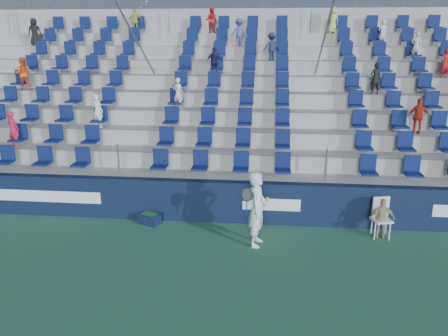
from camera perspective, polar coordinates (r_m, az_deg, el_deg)
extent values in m
plane|color=#2C6649|center=(9.88, -2.88, -14.24)|extent=(70.00, 70.00, 0.00)
cube|color=#0E1833|center=(12.42, -0.76, -4.36)|extent=(24.00, 0.30, 1.20)
cube|color=white|center=(13.74, -22.07, -3.45)|extent=(3.20, 0.02, 0.34)
cube|color=white|center=(12.20, 6.20, -4.78)|extent=(1.60, 0.02, 0.34)
cube|color=#A4A49F|center=(12.96, -0.47, -3.45)|extent=(24.00, 0.85, 1.20)
cube|color=#A4A49F|center=(13.67, -0.09, -1.23)|extent=(24.00, 0.85, 1.70)
cube|color=#A4A49F|center=(14.41, 0.26, 0.76)|extent=(24.00, 0.85, 2.20)
cube|color=#A4A49F|center=(15.16, 0.57, 2.55)|extent=(24.00, 0.85, 2.70)
cube|color=#A4A49F|center=(15.93, 0.85, 4.18)|extent=(24.00, 0.85, 3.20)
cube|color=#A4A49F|center=(16.70, 1.11, 5.65)|extent=(24.00, 0.85, 3.70)
cube|color=#A4A49F|center=(17.49, 1.34, 6.99)|extent=(24.00, 0.85, 4.20)
cube|color=#A4A49F|center=(18.29, 1.56, 8.22)|extent=(24.00, 0.85, 4.70)
cube|color=#A4A49F|center=(19.09, 1.76, 9.34)|extent=(24.00, 0.85, 5.20)
cube|color=#A4A49F|center=(19.70, 1.91, 11.04)|extent=(24.00, 0.50, 6.20)
cube|color=#0C194A|center=(12.66, -0.48, 0.59)|extent=(16.05, 0.50, 0.70)
cube|color=#0C194A|center=(13.35, -0.09, 3.67)|extent=(16.05, 0.50, 0.70)
cube|color=#0C194A|center=(14.08, 0.27, 6.44)|extent=(16.05, 0.50, 0.70)
cube|color=#0C194A|center=(14.83, 0.59, 8.93)|extent=(16.05, 0.50, 0.70)
cube|color=#0C194A|center=(15.61, 0.88, 11.17)|extent=(16.05, 0.50, 0.70)
cube|color=#0C194A|center=(16.42, 1.15, 13.20)|extent=(16.05, 0.50, 0.70)
cube|color=#0C194A|center=(17.24, 1.40, 15.04)|extent=(16.05, 0.50, 0.70)
cube|color=#0C194A|center=(18.08, 1.63, 16.71)|extent=(16.05, 0.50, 0.70)
cube|color=#0C194A|center=(18.93, 1.84, 18.23)|extent=(16.05, 0.50, 0.70)
cylinder|color=gray|center=(16.09, -10.14, 13.95)|extent=(0.06, 7.68, 4.55)
cylinder|color=gray|center=(15.59, 12.28, 13.75)|extent=(0.06, 7.68, 4.55)
imported|color=#B22617|center=(14.67, 24.08, 6.19)|extent=(0.65, 0.28, 1.10)
imported|color=silver|center=(18.48, 19.99, 16.20)|extent=(0.41, 0.33, 0.99)
imported|color=#ADCB51|center=(19.67, -11.50, 18.29)|extent=(0.62, 0.38, 0.99)
imported|color=#E7511B|center=(17.88, -24.73, 11.14)|extent=(0.64, 0.55, 1.16)
imported|color=#1D184A|center=(16.42, -1.24, 13.75)|extent=(0.63, 0.37, 1.01)
imported|color=#182249|center=(17.13, 6.24, 15.48)|extent=(0.74, 0.55, 1.02)
imported|color=beige|center=(15.01, -6.01, 9.64)|extent=(0.45, 0.36, 1.07)
imported|color=black|center=(20.42, -23.49, 15.97)|extent=(0.62, 0.51, 1.10)
imported|color=#B1171C|center=(17.41, 26.91, 12.13)|extent=(0.41, 0.33, 0.99)
imported|color=#A6D254|center=(19.00, 14.04, 18.23)|extent=(0.57, 0.46, 1.01)
imported|color=red|center=(18.99, -1.64, 18.69)|extent=(0.56, 0.47, 1.01)
imported|color=#454798|center=(18.02, 1.99, 17.27)|extent=(0.75, 0.52, 1.05)
imported|color=black|center=(15.90, 19.18, 10.98)|extent=(0.43, 0.34, 1.04)
imported|color=red|center=(15.45, -25.83, 4.62)|extent=(0.47, 0.38, 1.13)
imported|color=white|center=(15.00, -16.21, 7.18)|extent=(0.45, 0.36, 1.09)
imported|color=#BEB6AB|center=(17.94, 23.81, 14.32)|extent=(0.43, 0.32, 1.06)
imported|color=white|center=(10.96, 4.35, -5.37)|extent=(0.56, 0.76, 1.93)
cylinder|color=navy|center=(10.67, 2.99, -5.00)|extent=(0.03, 0.03, 0.28)
torus|color=black|center=(10.56, 3.01, -3.49)|extent=(0.30, 0.17, 0.28)
plane|color=#262626|center=(10.56, 3.01, -3.49)|extent=(0.30, 0.16, 0.29)
sphere|color=#C5D230|center=(10.65, 5.71, -4.21)|extent=(0.07, 0.07, 0.07)
sphere|color=#C5D230|center=(10.70, 5.72, -3.95)|extent=(0.07, 0.07, 0.07)
cube|color=white|center=(12.23, 19.88, -6.39)|extent=(0.56, 0.56, 0.04)
cube|color=white|center=(12.32, 19.77, -4.78)|extent=(0.46, 0.15, 0.57)
cylinder|color=white|center=(12.12, 19.10, -7.82)|extent=(0.03, 0.03, 0.46)
cylinder|color=white|center=(12.21, 20.81, -7.82)|extent=(0.03, 0.03, 0.46)
cylinder|color=white|center=(12.45, 18.73, -7.12)|extent=(0.03, 0.03, 0.46)
cylinder|color=white|center=(12.54, 20.39, -7.12)|extent=(0.03, 0.03, 0.46)
imported|color=tan|center=(12.16, 19.96, -6.21)|extent=(0.64, 0.28, 1.09)
cube|color=#0F1939|center=(12.58, -9.66, -6.56)|extent=(0.65, 0.55, 0.30)
cube|color=#1E662D|center=(12.55, -9.68, -6.27)|extent=(0.51, 0.42, 0.18)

